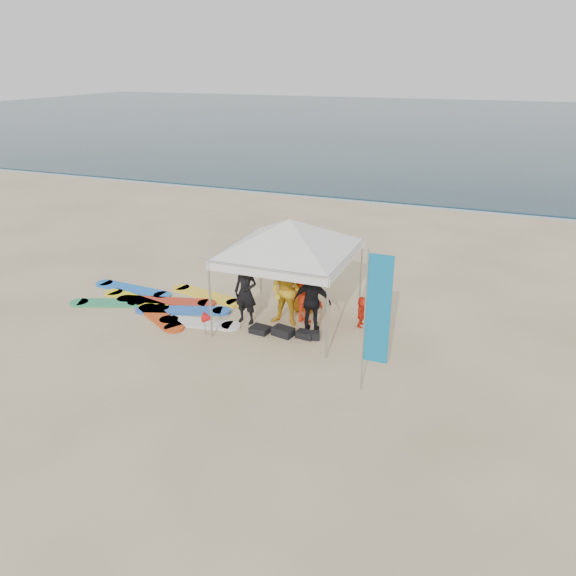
# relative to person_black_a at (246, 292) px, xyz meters

# --- Properties ---
(ground) EXTENTS (120.00, 120.00, 0.00)m
(ground) POSITION_rel_person_black_a_xyz_m (0.96, -2.56, -0.92)
(ground) COLOR beige
(ground) RESTS_ON ground
(ocean) EXTENTS (160.00, 84.00, 0.08)m
(ocean) POSITION_rel_person_black_a_xyz_m (0.96, 57.44, -0.88)
(ocean) COLOR #0C2633
(ocean) RESTS_ON ground
(shoreline_foam) EXTENTS (160.00, 1.20, 0.01)m
(shoreline_foam) POSITION_rel_person_black_a_xyz_m (0.96, 15.64, -0.91)
(shoreline_foam) COLOR silver
(shoreline_foam) RESTS_ON ground
(person_black_a) EXTENTS (0.69, 0.48, 1.83)m
(person_black_a) POSITION_rel_person_black_a_xyz_m (0.00, 0.00, 0.00)
(person_black_a) COLOR black
(person_black_a) RESTS_ON ground
(person_yellow) EXTENTS (0.94, 0.74, 1.92)m
(person_yellow) POSITION_rel_person_black_a_xyz_m (1.09, 0.29, 0.04)
(person_yellow) COLOR yellow
(person_yellow) RESTS_ON ground
(person_orange_a) EXTENTS (1.26, 0.97, 1.72)m
(person_orange_a) POSITION_rel_person_black_a_xyz_m (1.51, 0.65, -0.06)
(person_orange_a) COLOR red
(person_orange_a) RESTS_ON ground
(person_black_b) EXTENTS (1.05, 0.51, 1.74)m
(person_black_b) POSITION_rel_person_black_a_xyz_m (1.89, 0.14, -0.05)
(person_black_b) COLOR black
(person_black_b) RESTS_ON ground
(person_orange_b) EXTENTS (0.98, 0.67, 1.92)m
(person_orange_b) POSITION_rel_person_black_a_xyz_m (1.24, 1.32, 0.04)
(person_orange_b) COLOR #C97611
(person_orange_b) RESTS_ON ground
(person_seated) EXTENTS (0.30, 0.81, 0.86)m
(person_seated) POSITION_rel_person_black_a_xyz_m (3.04, 0.95, -0.49)
(person_seated) COLOR red
(person_seated) RESTS_ON ground
(canopy_tent) EXTENTS (4.49, 4.49, 3.39)m
(canopy_tent) POSITION_rel_person_black_a_xyz_m (1.11, 0.47, 2.04)
(canopy_tent) COLOR #A5A5A8
(canopy_tent) RESTS_ON ground
(feather_flag) EXTENTS (0.56, 0.04, 3.29)m
(feather_flag) POSITION_rel_person_black_a_xyz_m (4.10, -2.17, 1.02)
(feather_flag) COLOR #A5A5A8
(feather_flag) RESTS_ON ground
(marker_pennant) EXTENTS (0.28, 0.28, 0.64)m
(marker_pennant) POSITION_rel_person_black_a_xyz_m (-0.58, -1.09, -0.42)
(marker_pennant) COLOR #A5A5A8
(marker_pennant) RESTS_ON ground
(gear_pile) EXTENTS (1.93, 0.57, 0.22)m
(gear_pile) POSITION_rel_person_black_a_xyz_m (1.33, -0.36, -0.82)
(gear_pile) COLOR black
(gear_pile) RESTS_ON ground
(surfboard_spread) EXTENTS (5.36, 3.08, 0.07)m
(surfboard_spread) POSITION_rel_person_black_a_xyz_m (-2.88, 0.15, -0.88)
(surfboard_spread) COLOR yellow
(surfboard_spread) RESTS_ON ground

